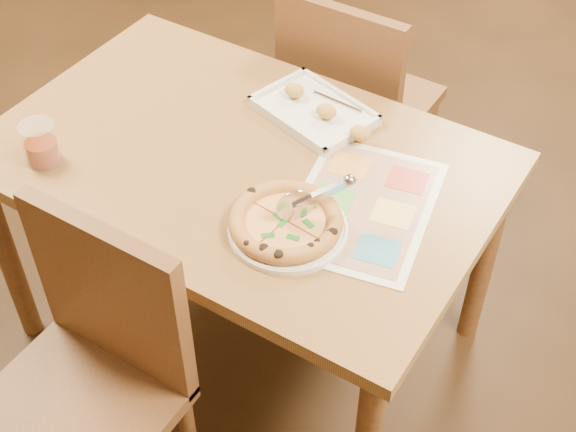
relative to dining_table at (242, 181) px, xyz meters
The scene contains 9 objects.
dining_table is the anchor object (origin of this frame).
chair_near 0.61m from the dining_table, 90.00° to the right, with size 0.42×0.42×0.47m.
chair_far 0.61m from the dining_table, 90.00° to the left, with size 0.42×0.42×0.47m.
plate 0.31m from the dining_table, 33.34° to the right, with size 0.28×0.28×0.02m, color white.
pizza 0.31m from the dining_table, 34.00° to the right, with size 0.27×0.27×0.04m.
pizza_cutter 0.36m from the dining_table, 22.72° to the right, with size 0.13×0.13×0.10m.
appetizer_tray 0.28m from the dining_table, 72.30° to the left, with size 0.38×0.29×0.06m.
glass_tumbler 0.52m from the dining_table, 145.92° to the right, with size 0.09×0.09×0.11m.
menu 0.37m from the dining_table, ahead, with size 0.32×0.45×0.01m, color silver.
Camera 1 is at (0.94, -1.27, 2.05)m, focal length 50.00 mm.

